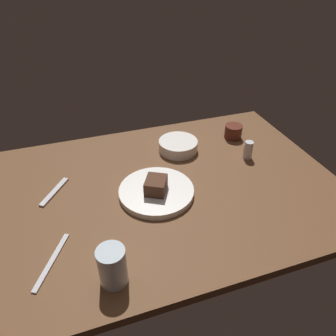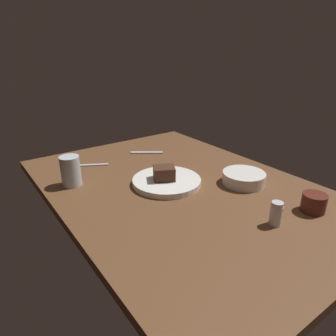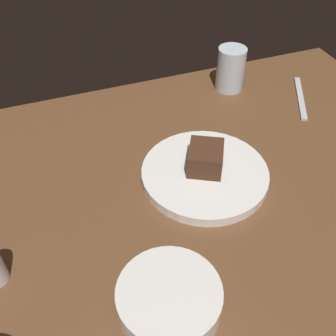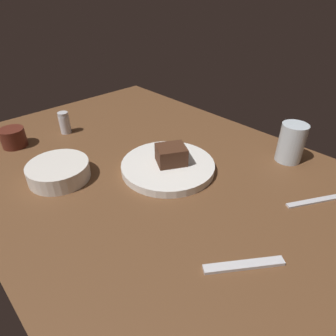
# 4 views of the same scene
# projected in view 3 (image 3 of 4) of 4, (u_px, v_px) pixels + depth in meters

# --- Properties ---
(dining_table) EXTENTS (1.20, 0.84, 0.03)m
(dining_table) POSITION_uv_depth(u_px,v_px,m) (190.00, 198.00, 0.78)
(dining_table) COLOR brown
(dining_table) RESTS_ON ground
(dessert_plate) EXTENTS (0.25, 0.25, 0.02)m
(dessert_plate) POSITION_uv_depth(u_px,v_px,m) (205.00, 174.00, 0.79)
(dessert_plate) COLOR white
(dessert_plate) RESTS_ON dining_table
(chocolate_cake_slice) EXTENTS (0.09, 0.10, 0.05)m
(chocolate_cake_slice) POSITION_uv_depth(u_px,v_px,m) (206.00, 158.00, 0.77)
(chocolate_cake_slice) COLOR #472819
(chocolate_cake_slice) RESTS_ON dessert_plate
(water_glass) EXTENTS (0.07, 0.07, 0.11)m
(water_glass) POSITION_uv_depth(u_px,v_px,m) (231.00, 69.00, 1.00)
(water_glass) COLOR silver
(water_glass) RESTS_ON dining_table
(side_bowl) EXTENTS (0.16, 0.16, 0.04)m
(side_bowl) POSITION_uv_depth(u_px,v_px,m) (169.00, 299.00, 0.58)
(side_bowl) COLOR white
(side_bowl) RESTS_ON dining_table
(butter_knife) EXTENTS (0.10, 0.17, 0.01)m
(butter_knife) POSITION_uv_depth(u_px,v_px,m) (300.00, 98.00, 1.00)
(butter_knife) COLOR silver
(butter_knife) RESTS_ON dining_table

